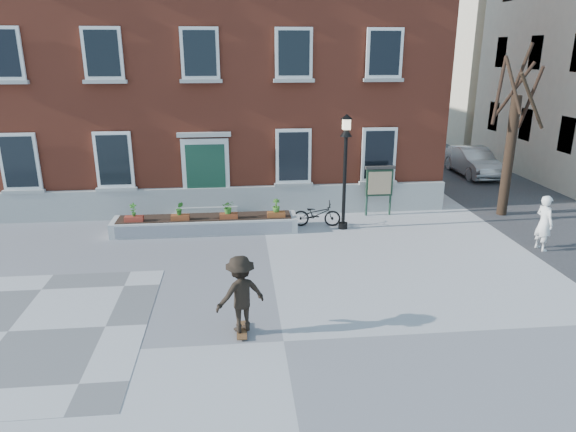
{
  "coord_description": "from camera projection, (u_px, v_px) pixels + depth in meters",
  "views": [
    {
      "loc": [
        -0.88,
        -9.51,
        5.89
      ],
      "look_at": [
        0.5,
        4.0,
        1.5
      ],
      "focal_mm": 32.0,
      "sensor_mm": 36.0,
      "label": 1
    }
  ],
  "objects": [
    {
      "name": "ground",
      "position": [
        284.0,
        341.0,
        10.9
      ],
      "size": [
        100.0,
        100.0,
        0.0
      ],
      "primitive_type": "plane",
      "color": "#A0A0A3",
      "rests_on": "ground"
    },
    {
      "name": "checker_patch",
      "position": [
        8.0,
        332.0,
        11.27
      ],
      "size": [
        6.0,
        6.0,
        0.01
      ],
      "primitive_type": "cube",
      "color": "#5D5D60",
      "rests_on": "ground"
    },
    {
      "name": "bicycle",
      "position": [
        317.0,
        214.0,
        17.92
      ],
      "size": [
        1.73,
        0.77,
        0.88
      ],
      "primitive_type": "imported",
      "rotation": [
        0.0,
        0.0,
        1.46
      ],
      "color": "black",
      "rests_on": "ground"
    },
    {
      "name": "parked_car",
      "position": [
        473.0,
        161.0,
        25.24
      ],
      "size": [
        1.45,
        4.17,
        1.37
      ],
      "primitive_type": "imported",
      "rotation": [
        0.0,
        0.0,
        0.0
      ],
      "color": "#ABAEB0",
      "rests_on": "ground"
    },
    {
      "name": "bystander",
      "position": [
        544.0,
        223.0,
        15.67
      ],
      "size": [
        0.52,
        0.69,
        1.73
      ],
      "primitive_type": "imported",
      "rotation": [
        0.0,
        0.0,
        1.75
      ],
      "color": "white",
      "rests_on": "ground"
    },
    {
      "name": "brick_building",
      "position": [
        207.0,
        40.0,
        22.0
      ],
      "size": [
        18.4,
        10.85,
        12.6
      ],
      "color": "#973D29",
      "rests_on": "ground"
    },
    {
      "name": "planter_assembly",
      "position": [
        206.0,
        223.0,
        17.41
      ],
      "size": [
        6.2,
        1.12,
        1.15
      ],
      "color": "silver",
      "rests_on": "ground"
    },
    {
      "name": "bare_tree",
      "position": [
        511.0,
        141.0,
        18.49
      ],
      "size": [
        1.83,
        1.83,
        6.16
      ],
      "color": "black",
      "rests_on": "ground"
    },
    {
      "name": "side_street",
      "position": [
        565.0,
        30.0,
        29.2
      ],
      "size": [
        15.2,
        36.0,
        14.5
      ],
      "color": "#3B3B3E",
      "rests_on": "ground"
    },
    {
      "name": "lamp_post",
      "position": [
        345.0,
        156.0,
        17.04
      ],
      "size": [
        0.4,
        0.4,
        3.93
      ],
      "color": "black",
      "rests_on": "ground"
    },
    {
      "name": "notice_board",
      "position": [
        379.0,
        182.0,
        18.88
      ],
      "size": [
        1.1,
        0.16,
        1.87
      ],
      "color": "#183124",
      "rests_on": "ground"
    },
    {
      "name": "skateboarder",
      "position": [
        241.0,
        294.0,
        10.95
      ],
      "size": [
        1.28,
        1.03,
        1.8
      ],
      "color": "brown",
      "rests_on": "ground"
    }
  ]
}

